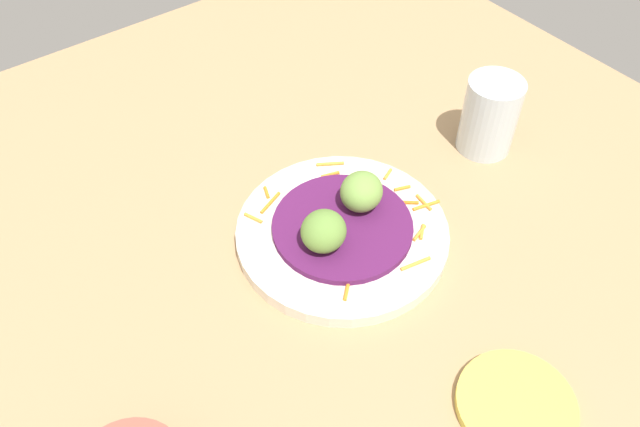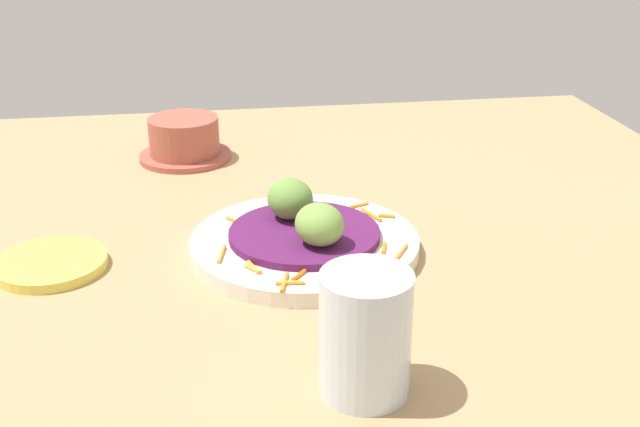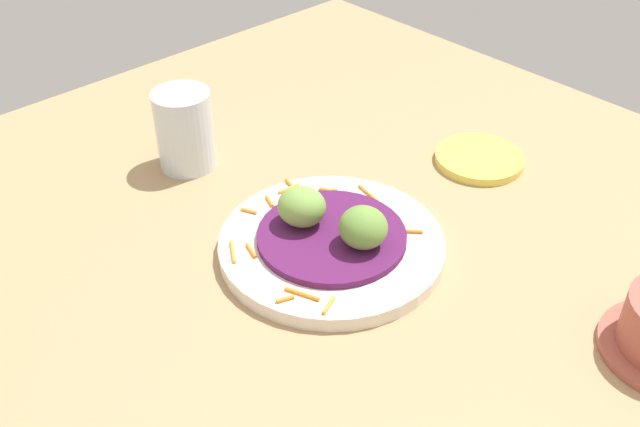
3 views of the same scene
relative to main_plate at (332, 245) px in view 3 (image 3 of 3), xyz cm
name	(u,v)px [view 3 (image 3 of 3)]	position (x,y,z in cm)	size (l,w,h in cm)	color
table_surface	(326,271)	(1.21, -1.92, -1.84)	(110.00, 110.00, 2.00)	tan
main_plate	(332,245)	(0.00, 0.00, 0.00)	(24.45, 24.45, 1.67)	silver
cabbage_bed	(332,236)	(0.00, 0.00, 1.25)	(16.12, 16.12, 0.82)	#51194C
carrot_garnish	(305,225)	(-3.68, -0.56, 1.04)	(19.73, 20.24, 0.40)	orange
guac_scoop_left	(302,207)	(-3.54, -1.07, 3.84)	(5.28, 4.85, 4.37)	#759E47
guac_scoop_center	(363,227)	(3.54, 1.07, 3.89)	(4.94, 5.17, 4.46)	olive
side_plate_small	(479,159)	(0.03, 26.20, -0.31)	(11.29, 11.29, 1.06)	#E0CC4C
water_glass	(184,130)	(-24.97, -1.31, 4.24)	(7.13, 7.13, 10.15)	silver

